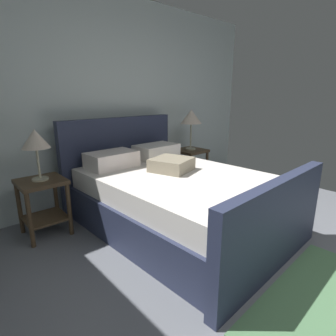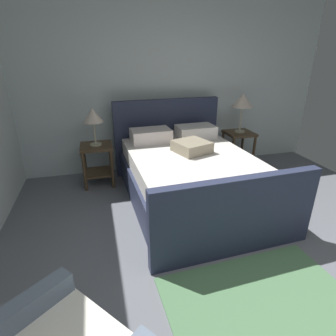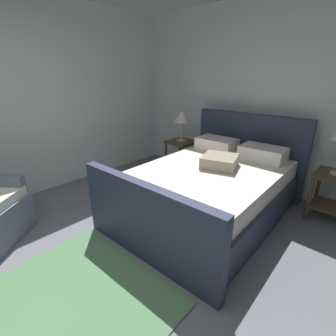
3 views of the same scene
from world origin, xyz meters
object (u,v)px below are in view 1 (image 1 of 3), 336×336
at_px(table_lamp_right, 191,117).
at_px(table_lamp_left, 35,141).
at_px(bed, 175,197).
at_px(nightstand_right, 190,161).
at_px(nightstand_left, 43,198).

height_order(table_lamp_right, table_lamp_left, table_lamp_right).
relative_size(bed, nightstand_right, 3.87).
xyz_separation_m(bed, nightstand_right, (1.15, 0.87, 0.05)).
bearing_deg(nightstand_left, bed, -34.20).
distance_m(table_lamp_right, nightstand_left, 2.40).
bearing_deg(nightstand_right, table_lamp_left, -177.63).
height_order(table_lamp_right, nightstand_left, table_lamp_right).
bearing_deg(bed, nightstand_left, 145.80).
bearing_deg(table_lamp_left, nightstand_left, -69.44).
bearing_deg(table_lamp_left, bed, -34.20).
xyz_separation_m(nightstand_right, table_lamp_left, (-2.29, -0.10, 0.60)).
relative_size(table_lamp_right, table_lamp_left, 1.21).
distance_m(bed, nightstand_left, 1.39).
distance_m(nightstand_right, nightstand_left, 2.30).
xyz_separation_m(bed, table_lamp_right, (1.15, 0.87, 0.75)).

